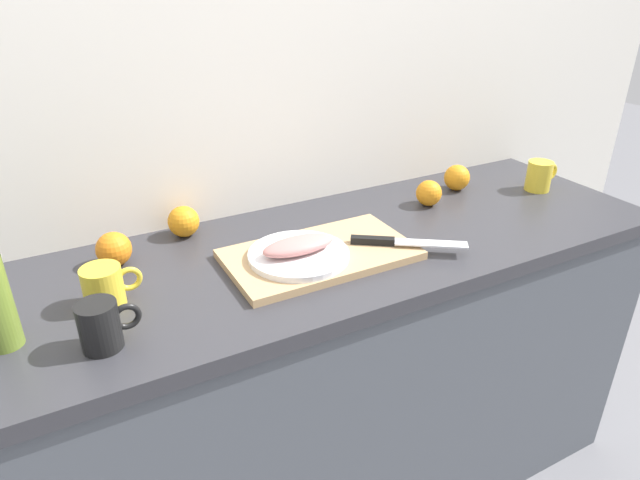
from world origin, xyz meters
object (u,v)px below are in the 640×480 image
at_px(chef_knife, 394,242).
at_px(coffee_mug_0, 540,176).
at_px(cutting_board, 320,254).
at_px(white_plate, 299,255).
at_px(coffee_mug_1, 105,287).
at_px(coffee_mug_2, 101,325).
at_px(orange_0, 114,249).
at_px(fish_fillet, 298,245).

relative_size(chef_knife, coffee_mug_0, 2.18).
relative_size(cutting_board, white_plate, 1.89).
height_order(coffee_mug_0, coffee_mug_1, coffee_mug_0).
bearing_deg(coffee_mug_0, coffee_mug_2, -172.05).
relative_size(coffee_mug_1, orange_0, 1.48).
bearing_deg(coffee_mug_1, cutting_board, -3.63).
bearing_deg(orange_0, coffee_mug_2, -103.49).
bearing_deg(white_plate, orange_0, 151.53).
distance_m(fish_fillet, coffee_mug_0, 0.90).
distance_m(chef_knife, coffee_mug_1, 0.68).
bearing_deg(fish_fillet, coffee_mug_0, 5.12).
bearing_deg(coffee_mug_2, chef_knife, 4.63).
height_order(chef_knife, coffee_mug_0, coffee_mug_0).
xyz_separation_m(white_plate, coffee_mug_1, (-0.44, 0.04, 0.02)).
bearing_deg(coffee_mug_2, cutting_board, 12.40).
relative_size(fish_fillet, coffee_mug_1, 1.47).
distance_m(coffee_mug_0, coffee_mug_2, 1.37).
xyz_separation_m(chef_knife, coffee_mug_0, (0.65, 0.13, 0.02)).
bearing_deg(cutting_board, fish_fillet, -174.43).
distance_m(cutting_board, fish_fillet, 0.08).
distance_m(cutting_board, coffee_mug_2, 0.54).
distance_m(fish_fillet, chef_knife, 0.25).
distance_m(white_plate, coffee_mug_2, 0.48).
xyz_separation_m(cutting_board, fish_fillet, (-0.06, -0.01, 0.04)).
distance_m(cutting_board, coffee_mug_0, 0.84).
bearing_deg(coffee_mug_2, coffee_mug_0, 7.95).
height_order(chef_knife, coffee_mug_1, coffee_mug_1).
distance_m(cutting_board, coffee_mug_1, 0.50).
bearing_deg(coffee_mug_1, white_plate, -4.93).
distance_m(white_plate, fish_fillet, 0.03).
xyz_separation_m(cutting_board, coffee_mug_0, (0.83, 0.07, 0.04)).
bearing_deg(coffee_mug_1, chef_knife, -7.61).
relative_size(fish_fillet, coffee_mug_2, 1.57).
xyz_separation_m(cutting_board, chef_knife, (0.18, -0.06, 0.02)).
relative_size(white_plate, chef_knife, 0.95).
bearing_deg(white_plate, coffee_mug_1, 175.07).
xyz_separation_m(white_plate, coffee_mug_0, (0.89, 0.08, 0.02)).
relative_size(coffee_mug_2, orange_0, 1.39).
bearing_deg(coffee_mug_0, orange_0, 174.19).
height_order(cutting_board, coffee_mug_2, coffee_mug_2).
relative_size(white_plate, coffee_mug_0, 2.07).
xyz_separation_m(fish_fillet, coffee_mug_1, (-0.44, 0.04, -0.01)).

